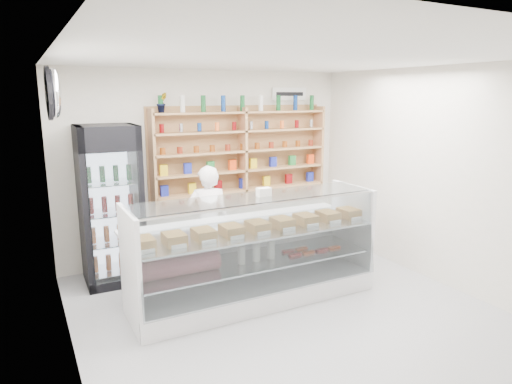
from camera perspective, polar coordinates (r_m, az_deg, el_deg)
room at (r=4.78m, az=5.27°, el=-0.51°), size 5.00×5.00×5.00m
display_counter at (r=5.56m, az=-0.27°, el=-9.91°), size 2.96×0.88×1.29m
shop_worker at (r=6.16m, az=-5.99°, el=-3.74°), size 0.65×0.53×1.54m
drinks_cooler at (r=6.21m, az=-17.72°, el=-1.54°), size 0.76×0.74×2.07m
wall_shelving at (r=7.00m, az=-1.67°, el=5.14°), size 2.84×0.28×1.33m
potted_plant at (r=6.51m, az=-11.67°, el=10.90°), size 0.17×0.15×0.28m
security_mirror at (r=5.12m, az=-23.94°, el=11.21°), size 0.15×0.50×0.50m
wall_sign at (r=7.50m, az=4.17°, el=12.12°), size 0.62×0.03×0.20m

